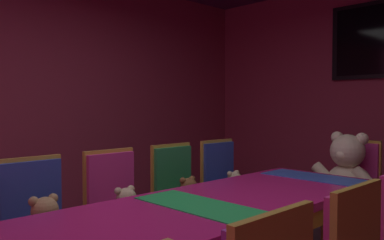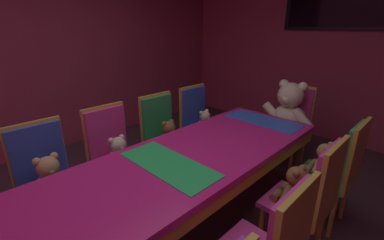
% 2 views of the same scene
% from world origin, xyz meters
% --- Properties ---
extents(wall_left, '(0.12, 6.40, 2.80)m').
position_xyz_m(wall_left, '(-2.60, 0.00, 1.40)').
color(wall_left, '#99334C').
rests_on(wall_left, ground_plane).
extents(banquet_table, '(0.90, 3.02, 0.75)m').
position_xyz_m(banquet_table, '(0.00, 0.00, 0.66)').
color(banquet_table, '#C61E72').
rests_on(banquet_table, ground_plane).
extents(chair_left_1, '(0.42, 0.41, 0.98)m').
position_xyz_m(chair_left_1, '(-0.82, -0.59, 0.60)').
color(chair_left_1, '#2D47B2').
rests_on(chair_left_1, ground_plane).
extents(teddy_left_1, '(0.26, 0.34, 0.32)m').
position_xyz_m(teddy_left_1, '(-0.67, -0.59, 0.59)').
color(teddy_left_1, tan).
rests_on(teddy_left_1, chair_left_1).
extents(chair_left_2, '(0.42, 0.41, 0.98)m').
position_xyz_m(chair_left_2, '(-0.83, -0.00, 0.60)').
color(chair_left_2, '#CC338C').
rests_on(chair_left_2, ground_plane).
extents(teddy_left_2, '(0.23, 0.30, 0.29)m').
position_xyz_m(teddy_left_2, '(-0.69, -0.00, 0.58)').
color(teddy_left_2, beige).
rests_on(teddy_left_2, chair_left_2).
extents(chair_left_3, '(0.42, 0.41, 0.98)m').
position_xyz_m(chair_left_3, '(-0.84, 0.60, 0.60)').
color(chair_left_3, '#268C4C').
rests_on(chair_left_3, ground_plane).
extents(teddy_left_3, '(0.23, 0.29, 0.28)m').
position_xyz_m(teddy_left_3, '(-0.69, 0.60, 0.58)').
color(teddy_left_3, brown).
rests_on(teddy_left_3, chair_left_3).
extents(chair_left_4, '(0.42, 0.41, 0.98)m').
position_xyz_m(chair_left_4, '(-0.84, 1.17, 0.60)').
color(chair_left_4, '#2D47B2').
rests_on(chair_left_4, ground_plane).
extents(teddy_left_4, '(0.21, 0.28, 0.26)m').
position_xyz_m(teddy_left_4, '(-0.70, 1.17, 0.57)').
color(teddy_left_4, beige).
rests_on(teddy_left_4, chair_left_4).
extents(teddy_right_3, '(0.23, 0.30, 0.28)m').
position_xyz_m(teddy_right_3, '(0.66, 0.61, 0.58)').
color(teddy_right_3, brown).
rests_on(teddy_right_3, chair_right_3).
extents(throne_chair, '(0.41, 0.42, 0.98)m').
position_xyz_m(throne_chair, '(0.00, 2.05, 0.60)').
color(throne_chair, '#CC338C').
rests_on(throne_chair, ground_plane).
extents(king_teddy_bear, '(0.64, 0.50, 0.61)m').
position_xyz_m(king_teddy_bear, '(0.00, 1.89, 0.72)').
color(king_teddy_bear, beige).
rests_on(king_teddy_bear, throne_chair).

